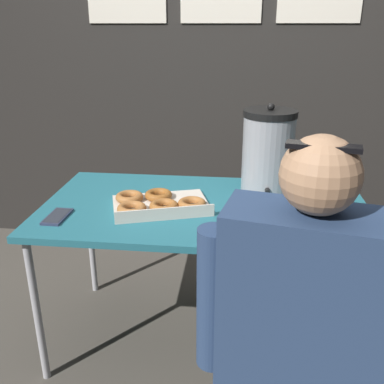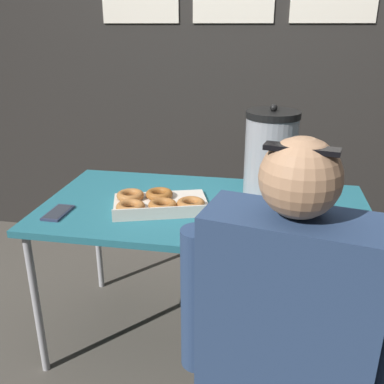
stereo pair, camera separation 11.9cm
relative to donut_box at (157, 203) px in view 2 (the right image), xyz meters
name	(u,v)px [view 2 (the right image)]	position (x,y,z in m)	size (l,w,h in m)	color
ground_plane	(203,337)	(0.20, 0.05, -0.72)	(12.00, 12.00, 0.00)	#4C473F
back_wall	(233,40)	(0.20, 1.14, 0.62)	(6.00, 0.11, 2.68)	#282623
folding_table	(205,215)	(0.20, 0.05, -0.07)	(1.40, 0.75, 0.70)	#236675
donut_box	(157,203)	(0.00, 0.00, 0.00)	(0.47, 0.38, 0.05)	beige
coffee_urn	(270,155)	(0.46, 0.21, 0.17)	(0.23, 0.26, 0.42)	#939399
cell_phone	(58,213)	(-0.39, -0.14, -0.02)	(0.08, 0.16, 0.01)	#2D334C
person_seated	(283,357)	(0.53, -0.65, -0.17)	(0.60, 0.32, 1.19)	#33332D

